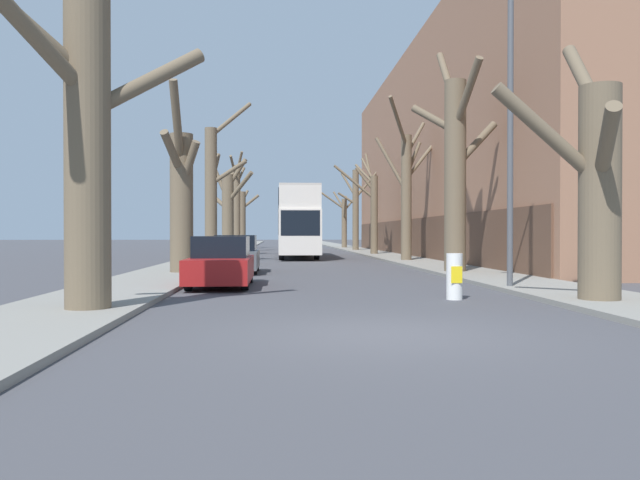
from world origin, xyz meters
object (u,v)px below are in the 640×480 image
parked_car_1 (236,255)px  lamp_post (507,119)px  parked_car_0 (221,263)px  street_tree_left_1 (181,192)px  street_tree_right_0 (596,183)px  street_tree_left_2 (213,189)px  double_decker_bus (297,219)px  street_tree_left_4 (237,204)px  street_tree_right_1 (455,167)px  street_tree_right_5 (344,218)px  street_tree_right_4 (356,208)px  street_tree_right_2 (407,188)px  street_tree_right_3 (372,206)px  street_tree_left_0 (83,130)px  street_tree_left_5 (242,217)px  traffic_bollard (454,276)px  street_tree_left_3 (228,209)px

parked_car_1 → lamp_post: bearing=-46.1°
parked_car_0 → lamp_post: (7.89, -1.81, 3.98)m
street_tree_left_1 → street_tree_right_0: (10.47, -10.42, -0.46)m
street_tree_left_2 → double_decker_bus: (4.73, 6.45, -1.45)m
street_tree_left_1 → lamp_post: (9.83, -6.88, 1.57)m
double_decker_bus → street_tree_left_4: bearing=108.8°
street_tree_right_1 → street_tree_right_5: size_ratio=1.38×
street_tree_right_4 → double_decker_bus: 15.65m
street_tree_right_2 → parked_car_1: 12.82m
street_tree_right_3 → double_decker_bus: street_tree_right_3 is taller
street_tree_left_4 → parked_car_0: bearing=-87.0°
street_tree_left_2 → street_tree_right_5: bearing=71.4°
street_tree_left_0 → street_tree_left_5: 52.91m
street_tree_right_5 → lamp_post: 47.93m
street_tree_left_4 → street_tree_right_1: street_tree_right_1 is taller
street_tree_right_2 → traffic_bollard: bearing=-98.5°
street_tree_right_3 → street_tree_left_1: bearing=-116.4°
double_decker_bus → parked_car_0: double_decker_bus is taller
double_decker_bus → street_tree_right_3: bearing=36.6°
street_tree_left_4 → street_tree_right_0: (10.43, -41.20, -1.43)m
street_tree_left_4 → street_tree_right_2: bearing=-62.9°
street_tree_left_1 → street_tree_right_1: size_ratio=0.77×
street_tree_right_0 → street_tree_right_3: street_tree_right_3 is taller
street_tree_right_5 → parked_car_1: 40.67m
street_tree_right_0 → lamp_post: (-0.65, 3.53, 2.03)m
street_tree_left_3 → double_decker_bus: 6.65m
street_tree_right_2 → street_tree_right_5: bearing=90.3°
street_tree_right_0 → lamp_post: size_ratio=0.72×
street_tree_right_4 → double_decker_bus: (-5.63, -14.54, -1.36)m
street_tree_left_3 → street_tree_right_4: (10.41, 10.00, 0.52)m
street_tree_left_5 → parked_car_1: size_ratio=1.81×
street_tree_left_3 → parked_car_0: (1.87, -26.34, -2.63)m
street_tree_left_4 → street_tree_right_2: size_ratio=0.99×
street_tree_right_3 → lamp_post: 27.70m
street_tree_left_0 → traffic_bollard: 8.65m
street_tree_left_1 → street_tree_right_5: bearing=75.7°
street_tree_left_2 → street_tree_right_4: street_tree_left_2 is taller
street_tree_left_0 → street_tree_right_1: 15.44m
street_tree_left_2 → street_tree_right_0: (10.36, -20.69, -1.28)m
street_tree_left_4 → street_tree_right_5: (10.41, 10.23, -0.94)m
street_tree_right_4 → parked_car_1: street_tree_right_4 is taller
street_tree_left_1 → lamp_post: bearing=-35.0°
street_tree_left_2 → parked_car_0: size_ratio=2.11×
street_tree_right_3 → street_tree_left_0: bearing=-107.9°
street_tree_left_1 → parked_car_0: 5.94m
street_tree_right_1 → parked_car_1: size_ratio=2.23×
parked_car_1 → street_tree_left_5: bearing=92.9°
street_tree_right_1 → street_tree_right_2: street_tree_right_1 is taller
street_tree_right_2 → parked_car_0: street_tree_right_2 is taller
parked_car_0 → street_tree_right_5: bearing=79.5°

